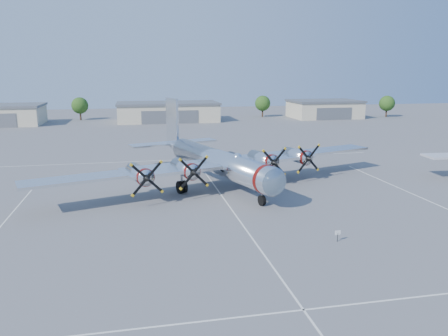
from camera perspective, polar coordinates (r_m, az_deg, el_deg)
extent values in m
plane|color=#58585B|center=(47.36, 0.44, -4.68)|extent=(260.00, 260.00, 0.00)
cube|color=silver|center=(42.72, 1.85, -6.61)|extent=(0.15, 40.00, 0.01)
cube|color=silver|center=(52.19, 26.13, -4.35)|extent=(0.15, 40.00, 0.01)
cube|color=silver|center=(27.92, 10.35, -17.77)|extent=(60.00, 0.15, 0.01)
cube|color=silver|center=(71.27, -3.74, 1.16)|extent=(60.00, 0.15, 0.01)
cube|color=beige|center=(127.13, -7.33, 7.18)|extent=(28.00, 14.00, 4.80)
cube|color=slate|center=(126.91, -7.36, 8.39)|extent=(28.60, 14.60, 0.60)
cube|color=slate|center=(120.19, -7.06, 6.59)|extent=(15.40, 0.20, 3.60)
cube|color=beige|center=(139.18, 12.95, 7.42)|extent=(20.00, 14.00, 4.80)
cube|color=slate|center=(138.98, 13.01, 8.52)|extent=(20.60, 14.60, 0.60)
cube|color=slate|center=(132.87, 14.19, 6.87)|extent=(11.00, 0.20, 3.60)
cylinder|color=#382619|center=(135.73, -18.23, 6.56)|extent=(0.50, 0.50, 2.80)
sphere|color=#224814|center=(135.50, -18.31, 7.76)|extent=(4.80, 4.80, 4.80)
cylinder|color=#382619|center=(138.58, 5.05, 7.25)|extent=(0.50, 0.50, 2.80)
sphere|color=#224814|center=(138.35, 5.07, 8.42)|extent=(4.80, 4.80, 4.80)
cylinder|color=#382619|center=(146.94, 20.43, 6.81)|extent=(0.50, 0.50, 2.80)
sphere|color=#224814|center=(146.73, 20.51, 7.92)|extent=(4.80, 4.80, 4.80)
cylinder|color=black|center=(38.28, 14.60, -8.76)|extent=(0.06, 0.06, 0.75)
cube|color=white|center=(38.13, 14.64, -8.17)|extent=(0.51, 0.09, 0.37)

